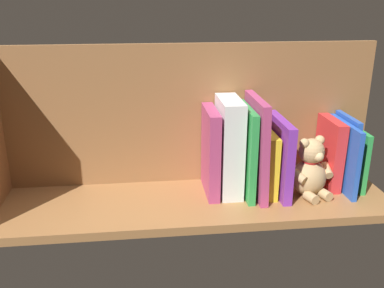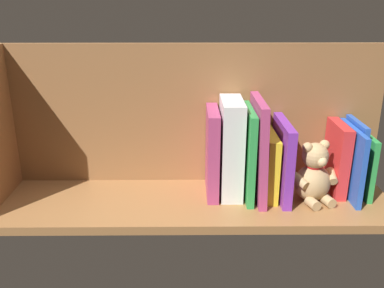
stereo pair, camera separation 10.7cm
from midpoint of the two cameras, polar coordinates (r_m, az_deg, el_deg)
ground_plane at (r=113.31cm, az=-2.72°, el=-7.77°), size 103.38×29.00×2.20cm
shelf_back_panel at (r=117.19cm, az=-3.30°, el=3.88°), size 103.38×1.50×38.49cm
book_0 at (r=123.69cm, az=18.45°, el=-1.65°), size 1.50×14.91×16.45cm
book_1 at (r=122.92cm, az=17.52°, el=-0.90°), size 2.03×13.46×19.64cm
book_2 at (r=120.30cm, az=17.07°, el=-1.56°), size 1.33×18.20×18.57cm
book_3 at (r=121.20cm, az=15.45°, el=-1.15°), size 3.18×13.49×18.94cm
teddy_bear at (r=114.58cm, az=12.95°, el=-3.45°), size 12.41×12.06×16.03cm
book_4 at (r=114.04cm, az=8.93°, el=-1.63°), size 2.27×18.51×20.23cm
book_5 at (r=114.99cm, az=7.16°, el=-2.26°), size 2.93×16.01×16.84cm
book_6 at (r=111.46cm, az=5.86°, el=-0.41°), size 2.75×18.66×26.06cm
book_7 at (r=111.97cm, az=4.50°, el=-0.95°), size 1.78×17.42×23.50cm
dictionary_thick_white at (r=112.05cm, az=2.25°, el=-0.37°), size 5.53×14.78×25.42cm
book_8 at (r=111.83cm, az=-0.22°, el=-1.08°), size 2.94×15.09×22.92cm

